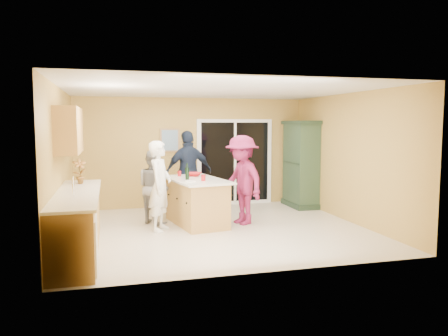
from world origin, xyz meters
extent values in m
plane|color=beige|center=(0.00, 0.00, 0.00)|extent=(5.50, 5.50, 0.00)
cube|color=silver|center=(0.00, 0.00, 2.60)|extent=(5.50, 5.00, 0.10)
cube|color=#E1BD5C|center=(0.00, 2.50, 1.30)|extent=(5.50, 0.10, 2.60)
cube|color=#E1BD5C|center=(0.00, -2.50, 1.30)|extent=(5.50, 0.10, 2.60)
cube|color=#E1BD5C|center=(-2.75, 0.00, 1.30)|extent=(0.10, 5.00, 2.60)
cube|color=#E1BD5C|center=(2.75, 0.00, 1.30)|extent=(0.10, 5.00, 2.60)
cube|color=tan|center=(-2.45, -0.90, 0.45)|extent=(0.60, 3.00, 0.90)
cube|color=silver|center=(-2.44, -2.00, 0.40)|extent=(0.62, 0.60, 0.72)
cube|color=silver|center=(-2.44, -0.90, 0.92)|extent=(0.65, 3.05, 0.04)
cylinder|color=silver|center=(-2.45, -1.40, 1.09)|extent=(0.02, 0.02, 0.30)
cube|color=tan|center=(-2.58, -0.20, 1.88)|extent=(0.35, 1.60, 0.75)
cube|color=white|center=(1.05, 2.47, 1.05)|extent=(1.90, 0.05, 2.10)
cube|color=black|center=(1.05, 2.46, 1.05)|extent=(1.70, 0.03, 1.94)
cube|color=white|center=(1.05, 2.45, 1.05)|extent=(0.06, 0.04, 1.94)
cube|color=silver|center=(1.20, 2.44, 1.00)|extent=(0.02, 0.03, 0.12)
cube|color=#A17A50|center=(-0.55, 2.48, 1.60)|extent=(0.46, 0.03, 0.56)
cube|color=#5385AB|center=(-0.55, 2.47, 1.60)|extent=(0.38, 0.02, 0.48)
cube|color=tan|center=(-0.30, 0.53, 0.43)|extent=(1.04, 1.64, 0.87)
cube|color=silver|center=(-0.30, 0.53, 0.89)|extent=(1.22, 1.86, 0.04)
cube|color=black|center=(-0.30, 0.53, 0.05)|extent=(0.95, 1.55, 0.10)
cube|color=#203423|center=(2.49, 1.74, 0.06)|extent=(0.57, 1.08, 0.12)
cube|color=#2E452E|center=(2.49, 1.74, 1.02)|extent=(0.51, 1.02, 1.92)
cube|color=#203423|center=(2.49, 1.74, 2.02)|extent=(0.59, 1.12, 0.08)
imported|color=white|center=(-1.05, 0.20, 0.84)|extent=(0.62, 0.72, 1.67)
imported|color=#939496|center=(-1.11, 0.84, 0.73)|extent=(0.83, 0.89, 1.47)
imported|color=#182135|center=(-0.26, 1.58, 0.92)|extent=(1.15, 0.66, 1.84)
imported|color=maroon|center=(0.58, 0.34, 0.88)|extent=(0.99, 1.29, 1.76)
imported|color=#B01317|center=(-0.25, 0.99, 0.94)|extent=(0.37, 0.37, 0.07)
imported|color=#B82B12|center=(-2.45, 0.09, 1.16)|extent=(0.27, 0.21, 0.45)
cylinder|color=#B01317|center=(-0.23, 0.19, 0.97)|extent=(0.10, 0.10, 0.12)
cylinder|color=#B01317|center=(-0.55, 1.05, 0.96)|extent=(0.10, 0.10, 0.11)
cylinder|color=black|center=(-0.49, 0.46, 1.02)|extent=(0.07, 0.07, 0.23)
cylinder|color=black|center=(-0.49, 0.46, 1.18)|extent=(0.03, 0.03, 0.09)
cylinder|color=white|center=(-0.48, 0.15, 0.91)|extent=(0.22, 0.22, 0.01)
camera|label=1|loc=(-1.94, -7.84, 1.97)|focal=35.00mm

